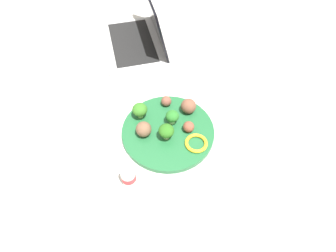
% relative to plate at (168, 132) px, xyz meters
% --- Properties ---
extents(ground_plane, '(4.00, 4.00, 0.00)m').
position_rel_plate_xyz_m(ground_plane, '(0.00, 0.00, -0.01)').
color(ground_plane, beige).
extents(plate, '(0.28, 0.28, 0.02)m').
position_rel_plate_xyz_m(plate, '(0.00, 0.00, 0.00)').
color(plate, '#236638').
rests_on(plate, ground_plane).
extents(broccoli_floret_back_right, '(0.05, 0.05, 0.05)m').
position_rel_plate_xyz_m(broccoli_floret_back_right, '(-0.03, -0.01, 0.04)').
color(broccoli_floret_back_right, '#9EB776').
rests_on(broccoli_floret_back_right, plate).
extents(broccoli_floret_mid_left, '(0.05, 0.05, 0.05)m').
position_rel_plate_xyz_m(broccoli_floret_mid_left, '(0.01, 0.10, 0.04)').
color(broccoli_floret_mid_left, '#98CD74').
rests_on(broccoli_floret_mid_left, plate).
extents(broccoli_floret_front_right, '(0.04, 0.04, 0.05)m').
position_rel_plate_xyz_m(broccoli_floret_front_right, '(0.03, -0.00, 0.04)').
color(broccoli_floret_front_right, '#9DD082').
rests_on(broccoli_floret_front_right, plate).
extents(meatball_mid_right, '(0.03, 0.03, 0.03)m').
position_rel_plate_xyz_m(meatball_mid_right, '(0.09, 0.05, 0.02)').
color(meatball_mid_right, brown).
rests_on(meatball_mid_right, plate).
extents(meatball_back_left, '(0.05, 0.05, 0.05)m').
position_rel_plate_xyz_m(meatball_back_left, '(-0.04, 0.06, 0.03)').
color(meatball_back_left, brown).
rests_on(meatball_back_left, plate).
extents(meatball_mid_left, '(0.05, 0.05, 0.05)m').
position_rel_plate_xyz_m(meatball_mid_left, '(0.09, -0.03, 0.03)').
color(meatball_mid_left, brown).
rests_on(meatball_mid_left, plate).
extents(meatball_front_right, '(0.03, 0.03, 0.03)m').
position_rel_plate_xyz_m(meatball_front_right, '(0.02, -0.06, 0.02)').
color(meatball_front_right, brown).
rests_on(meatball_front_right, plate).
extents(pepper_ring_back_right, '(0.08, 0.08, 0.01)m').
position_rel_plate_xyz_m(pepper_ring_back_right, '(-0.01, -0.10, 0.01)').
color(pepper_ring_back_right, yellow).
rests_on(pepper_ring_back_right, plate).
extents(napkin, '(0.18, 0.13, 0.01)m').
position_rel_plate_xyz_m(napkin, '(0.26, 0.02, -0.01)').
color(napkin, white).
rests_on(napkin, ground_plane).
extents(fork, '(0.12, 0.03, 0.01)m').
position_rel_plate_xyz_m(fork, '(0.27, 0.04, -0.00)').
color(fork, silver).
rests_on(fork, napkin).
extents(knife, '(0.15, 0.03, 0.01)m').
position_rel_plate_xyz_m(knife, '(0.27, 0.00, -0.00)').
color(knife, white).
rests_on(knife, napkin).
extents(yogurt_bottle, '(0.04, 0.04, 0.08)m').
position_rel_plate_xyz_m(yogurt_bottle, '(-0.19, 0.03, 0.03)').
color(yogurt_bottle, white).
rests_on(yogurt_bottle, ground_plane).
extents(laptop, '(0.39, 0.37, 0.21)m').
position_rel_plate_xyz_m(laptop, '(0.35, 0.28, 0.03)').
color(laptop, '#BDBDBD').
rests_on(laptop, ground_plane).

